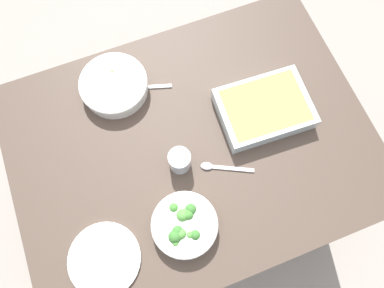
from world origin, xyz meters
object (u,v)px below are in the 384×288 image
(spoon_spare, at_px, (219,167))
(broccoli_bowl, at_px, (184,225))
(side_plate, at_px, (104,259))
(drink_cup, at_px, (180,161))
(spoon_by_broccoli, at_px, (190,213))
(spoon_by_stew, at_px, (139,87))
(baking_dish, at_px, (264,108))
(stew_bowl, at_px, (114,85))

(spoon_spare, bearing_deg, broccoli_bowl, 37.76)
(side_plate, bearing_deg, spoon_spare, -162.24)
(drink_cup, distance_m, side_plate, 0.37)
(drink_cup, distance_m, spoon_by_broccoli, 0.16)
(spoon_by_stew, distance_m, spoon_by_broccoli, 0.47)
(broccoli_bowl, distance_m, baking_dish, 0.47)
(baking_dish, height_order, spoon_by_stew, baking_dish)
(baking_dish, xyz_separation_m, spoon_spare, (0.21, 0.13, -0.03))
(baking_dish, distance_m, spoon_by_broccoli, 0.42)
(side_plate, relative_size, spoon_by_stew, 1.27)
(baking_dish, bearing_deg, spoon_by_broccoli, 32.84)
(broccoli_bowl, xyz_separation_m, spoon_spare, (-0.17, -0.13, -0.03))
(spoon_by_broccoli, bearing_deg, stew_bowl, -79.86)
(broccoli_bowl, relative_size, side_plate, 0.92)
(spoon_by_broccoli, bearing_deg, broccoli_bowl, 47.48)
(spoon_by_stew, xyz_separation_m, spoon_by_broccoli, (-0.01, 0.47, 0.00))
(spoon_by_broccoli, distance_m, spoon_spare, 0.18)
(broccoli_bowl, relative_size, spoon_by_stew, 1.17)
(baking_dish, distance_m, drink_cup, 0.34)
(broccoli_bowl, relative_size, spoon_by_broccoli, 1.41)
(spoon_spare, bearing_deg, baking_dish, -148.94)
(side_plate, xyz_separation_m, spoon_by_broccoli, (-0.29, -0.04, -0.00))
(drink_cup, height_order, spoon_by_stew, drink_cup)
(side_plate, bearing_deg, broccoli_bowl, -178.88)
(spoon_by_broccoli, bearing_deg, spoon_by_stew, -88.87)
(spoon_by_stew, bearing_deg, stew_bowl, -17.20)
(stew_bowl, bearing_deg, spoon_spare, 120.48)
(spoon_by_stew, height_order, spoon_by_broccoli, same)
(stew_bowl, bearing_deg, spoon_by_stew, 162.80)
(baking_dish, xyz_separation_m, side_plate, (0.64, 0.27, -0.03))
(drink_cup, bearing_deg, stew_bowl, -70.96)
(stew_bowl, xyz_separation_m, baking_dish, (-0.44, 0.26, 0.00))
(spoon_by_stew, height_order, spoon_spare, same)
(drink_cup, relative_size, spoon_by_stew, 0.49)
(broccoli_bowl, xyz_separation_m, drink_cup, (-0.06, -0.19, 0.01))
(side_plate, distance_m, spoon_by_broccoli, 0.29)
(baking_dish, xyz_separation_m, spoon_by_broccoli, (0.36, 0.23, -0.03))
(stew_bowl, distance_m, baking_dish, 0.52)
(stew_bowl, relative_size, drink_cup, 2.76)
(side_plate, height_order, spoon_by_broccoli, side_plate)
(stew_bowl, relative_size, broccoli_bowl, 1.16)
(side_plate, bearing_deg, drink_cup, -148.22)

